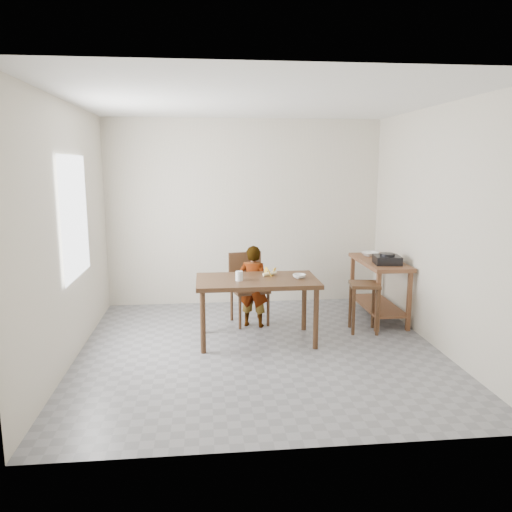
{
  "coord_description": "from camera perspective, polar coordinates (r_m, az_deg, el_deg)",
  "views": [
    {
      "loc": [
        -0.6,
        -5.29,
        2.06
      ],
      "look_at": [
        0.0,
        0.4,
        1.0
      ],
      "focal_mm": 35.0,
      "sensor_mm": 36.0,
      "label": 1
    }
  ],
  "objects": [
    {
      "name": "banana",
      "position": [
        5.92,
        1.58,
        -1.96
      ],
      "size": [
        0.23,
        0.19,
        0.07
      ],
      "primitive_type": null,
      "rotation": [
        0.0,
        0.0,
        0.34
      ],
      "color": "#FFE25F",
      "rests_on": "dining_table"
    },
    {
      "name": "child",
      "position": [
        6.35,
        -0.32,
        -3.48
      ],
      "size": [
        0.45,
        0.36,
        1.05
      ],
      "primitive_type": "imported",
      "rotation": [
        0.0,
        0.0,
        2.81
      ],
      "color": "white",
      "rests_on": "floor"
    },
    {
      "name": "dining_chair",
      "position": [
        6.49,
        -0.75,
        -3.82
      ],
      "size": [
        0.53,
        0.53,
        0.91
      ],
      "primitive_type": null,
      "rotation": [
        0.0,
        0.0,
        0.22
      ],
      "color": "#422917",
      "rests_on": "floor"
    },
    {
      "name": "glass_tumbler",
      "position": [
        5.68,
        -1.93,
        -2.28
      ],
      "size": [
        0.1,
        0.1,
        0.11
      ],
      "primitive_type": "cylinder",
      "rotation": [
        0.0,
        0.0,
        0.12
      ],
      "color": "silver",
      "rests_on": "dining_table"
    },
    {
      "name": "wall_right",
      "position": [
        5.95,
        20.2,
        2.99
      ],
      "size": [
        0.04,
        4.0,
        2.7
      ],
      "primitive_type": "cube",
      "color": "beige",
      "rests_on": "ground"
    },
    {
      "name": "gas_burner",
      "position": [
        6.58,
        14.76,
        -0.42
      ],
      "size": [
        0.36,
        0.36,
        0.11
      ],
      "primitive_type": "cube",
      "rotation": [
        0.0,
        0.0,
        -0.13
      ],
      "color": "black",
      "rests_on": "prep_counter"
    },
    {
      "name": "dining_table",
      "position": [
        5.87,
        0.1,
        -6.19
      ],
      "size": [
        1.4,
        0.8,
        0.75
      ],
      "primitive_type": null,
      "color": "#422917",
      "rests_on": "floor"
    },
    {
      "name": "stool",
      "position": [
        6.35,
        12.2,
        -5.75
      ],
      "size": [
        0.4,
        0.4,
        0.62
      ],
      "primitive_type": null,
      "rotation": [
        0.0,
        0.0,
        -0.15
      ],
      "color": "#422917",
      "rests_on": "floor"
    },
    {
      "name": "ceiling",
      "position": [
        5.37,
        0.47,
        17.56
      ],
      "size": [
        4.0,
        4.0,
        0.04
      ],
      "primitive_type": "cube",
      "color": "white",
      "rests_on": "wall_back"
    },
    {
      "name": "floor",
      "position": [
        5.72,
        0.43,
        -10.84
      ],
      "size": [
        4.0,
        4.0,
        0.04
      ],
      "primitive_type": "cube",
      "color": "slate",
      "rests_on": "ground"
    },
    {
      "name": "wall_back",
      "position": [
        7.37,
        -1.33,
        4.96
      ],
      "size": [
        4.0,
        0.04,
        2.7
      ],
      "primitive_type": "cube",
      "color": "beige",
      "rests_on": "ground"
    },
    {
      "name": "wall_front",
      "position": [
        3.4,
        4.31,
        -1.56
      ],
      "size": [
        4.0,
        0.04,
        2.7
      ],
      "primitive_type": "cube",
      "color": "beige",
      "rests_on": "ground"
    },
    {
      "name": "prep_counter",
      "position": [
        6.91,
        13.83,
        -3.73
      ],
      "size": [
        0.5,
        1.2,
        0.8
      ],
      "primitive_type": null,
      "color": "brown",
      "rests_on": "floor"
    },
    {
      "name": "window_pane",
      "position": [
        5.69,
        -19.99,
        4.22
      ],
      "size": [
        0.02,
        1.1,
        1.3
      ],
      "primitive_type": "cube",
      "color": "white",
      "rests_on": "wall_left"
    },
    {
      "name": "small_bowl",
      "position": [
        5.82,
        4.96,
        -2.31
      ],
      "size": [
        0.2,
        0.2,
        0.05
      ],
      "primitive_type": "imported",
      "rotation": [
        0.0,
        0.0,
        0.39
      ],
      "color": "white",
      "rests_on": "dining_table"
    },
    {
      "name": "wall_left",
      "position": [
        5.52,
        -20.88,
        2.42
      ],
      "size": [
        0.04,
        4.0,
        2.7
      ],
      "primitive_type": "cube",
      "color": "beige",
      "rests_on": "ground"
    },
    {
      "name": "serving_bowl",
      "position": [
        7.1,
        12.88,
        0.23
      ],
      "size": [
        0.29,
        0.29,
        0.06
      ],
      "primitive_type": "imported",
      "rotation": [
        0.0,
        0.0,
        0.34
      ],
      "color": "white",
      "rests_on": "prep_counter"
    }
  ]
}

